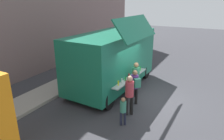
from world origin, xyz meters
name	(u,v)px	position (x,y,z in m)	size (l,w,h in m)	color
ground_plane	(144,98)	(0.00, 0.00, 0.00)	(60.00, 60.00, 0.00)	#38383D
curb_strip	(23,105)	(-3.48, 4.69, 0.07)	(28.00, 1.60, 0.15)	#9E998E
food_truck_main	(113,58)	(0.52, 2.07, 1.67)	(6.06, 3.39, 3.99)	#187153
trash_bin	(111,57)	(4.53, 4.39, 0.50)	(0.60, 0.60, 0.99)	#2C6538
customer_front_ordering	(136,77)	(0.00, 0.50, 1.06)	(0.59, 0.36, 1.79)	black
customer_mid_with_backpack	(135,84)	(-0.87, 0.18, 1.04)	(0.52, 0.53, 1.70)	black
customer_rear_waiting	(129,92)	(-1.82, 0.04, 1.06)	(0.36, 0.36, 1.78)	black
child_near_queue	(123,109)	(-2.65, -0.07, 0.72)	(0.24, 0.24, 1.20)	#1F2338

